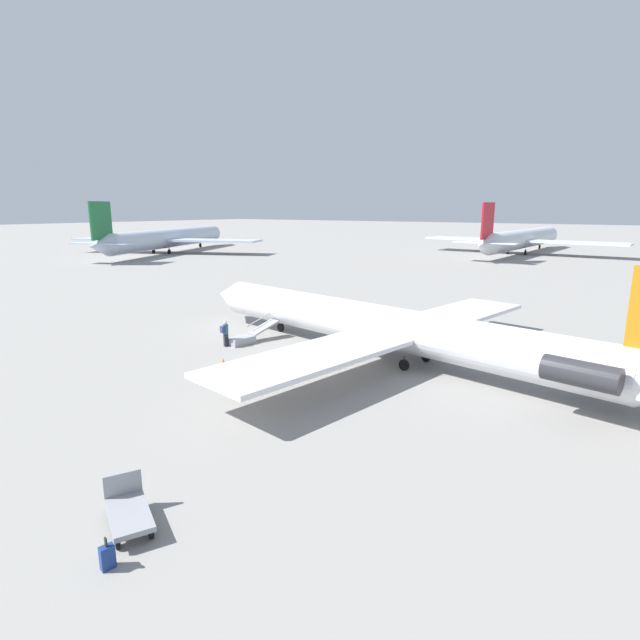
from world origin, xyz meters
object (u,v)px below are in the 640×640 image
(passenger, at_px, (225,332))
(airplane_main, at_px, (391,328))
(airplane_far_right, at_px, (169,238))
(suitcase, at_px, (107,557))
(luggage_cart, at_px, (128,511))
(boarding_stairs, at_px, (246,338))
(airplane_far_center, at_px, (522,239))

(passenger, bearing_deg, airplane_main, -61.24)
(airplane_far_right, bearing_deg, airplane_main, -142.71)
(passenger, height_order, suitcase, passenger)
(airplane_far_right, bearing_deg, luggage_cart, -152.30)
(airplane_far_right, bearing_deg, suitcase, -152.52)
(airplane_main, height_order, luggage_cart, airplane_main)
(passenger, height_order, luggage_cart, passenger)
(passenger, bearing_deg, boarding_stairs, -8.99)
(airplane_far_center, bearing_deg, passenger, -176.84)
(airplane_far_center, relative_size, suitcase, 58.05)
(passenger, bearing_deg, airplane_far_center, 10.30)
(boarding_stairs, xyz_separation_m, passenger, (0.48, 1.43, 0.63))
(airplane_main, relative_size, suitcase, 39.01)
(airplane_main, xyz_separation_m, airplane_far_right, (72.78, -41.69, 1.02))
(airplane_far_center, relative_size, passenger, 29.36)
(airplane_main, bearing_deg, luggage_cart, 103.29)
(suitcase, bearing_deg, luggage_cart, -51.41)
(boarding_stairs, bearing_deg, suitcase, -136.54)
(boarding_stairs, xyz_separation_m, luggage_cart, (-11.23, 16.91, 0.09))
(airplane_far_center, height_order, luggage_cart, airplane_far_center)
(airplane_main, height_order, airplane_far_center, airplane_far_center)
(passenger, distance_m, luggage_cart, 19.41)
(airplane_far_right, relative_size, suitcase, 56.19)
(airplane_far_right, relative_size, luggage_cart, 20.10)
(airplane_main, height_order, suitcase, airplane_main)
(boarding_stairs, bearing_deg, airplane_far_right, 64.52)
(passenger, bearing_deg, suitcase, -133.29)
(airplane_far_center, relative_size, boarding_stairs, 12.38)
(airplane_main, height_order, passenger, airplane_main)
(airplane_main, relative_size, airplane_far_right, 0.69)
(passenger, relative_size, suitcase, 1.98)
(airplane_far_right, height_order, boarding_stairs, airplane_far_right)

